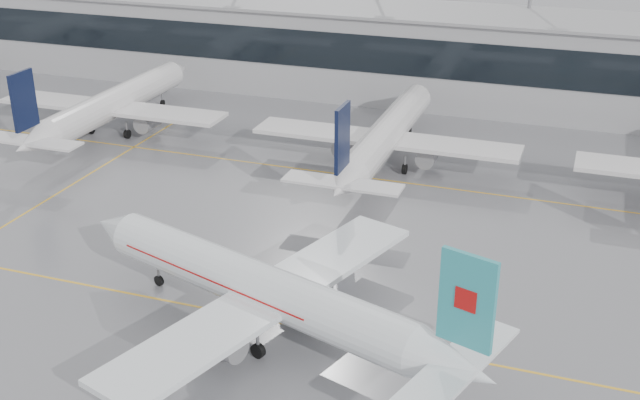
% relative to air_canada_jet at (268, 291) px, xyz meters
% --- Properties ---
extents(ground, '(320.00, 320.00, 0.00)m').
position_rel_air_canada_jet_xyz_m(ground, '(-0.91, 1.77, -3.71)').
color(ground, slate).
rests_on(ground, ground).
extents(taxi_line_main, '(120.00, 0.25, 0.01)m').
position_rel_air_canada_jet_xyz_m(taxi_line_main, '(-0.91, 1.77, -3.71)').
color(taxi_line_main, gold).
rests_on(taxi_line_main, ground).
extents(taxi_line_north, '(120.00, 0.25, 0.01)m').
position_rel_air_canada_jet_xyz_m(taxi_line_north, '(-0.91, 31.77, -3.71)').
color(taxi_line_north, gold).
rests_on(taxi_line_north, ground).
extents(taxi_line_cross, '(0.25, 60.00, 0.01)m').
position_rel_air_canada_jet_xyz_m(taxi_line_cross, '(-30.91, 16.77, -3.71)').
color(taxi_line_cross, gold).
rests_on(taxi_line_cross, ground).
extents(terminal, '(180.00, 15.00, 12.00)m').
position_rel_air_canada_jet_xyz_m(terminal, '(-0.91, 63.77, 2.29)').
color(terminal, '#9A9A9E').
rests_on(terminal, ground).
extents(terminal_glass, '(180.00, 0.20, 5.00)m').
position_rel_air_canada_jet_xyz_m(terminal_glass, '(-0.91, 56.22, 3.79)').
color(terminal_glass, black).
rests_on(terminal_glass, ground).
extents(terminal_roof, '(182.00, 16.00, 0.40)m').
position_rel_air_canada_jet_xyz_m(terminal_roof, '(-0.91, 63.77, 8.49)').
color(terminal_roof, gray).
rests_on(terminal_roof, ground).
extents(air_canada_jet, '(36.24, 29.65, 11.68)m').
position_rel_air_canada_jet_xyz_m(air_canada_jet, '(0.00, 0.00, 0.00)').
color(air_canada_jet, white).
rests_on(air_canada_jet, ground).
extents(parked_jet_b, '(29.64, 36.96, 11.72)m').
position_rel_air_canada_jet_xyz_m(parked_jet_b, '(-35.91, 35.46, -0.00)').
color(parked_jet_b, silver).
rests_on(parked_jet_b, ground).
extents(parked_jet_c, '(29.64, 36.96, 11.72)m').
position_rel_air_canada_jet_xyz_m(parked_jet_c, '(-0.91, 35.46, -0.00)').
color(parked_jet_c, silver).
rests_on(parked_jet_c, ground).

